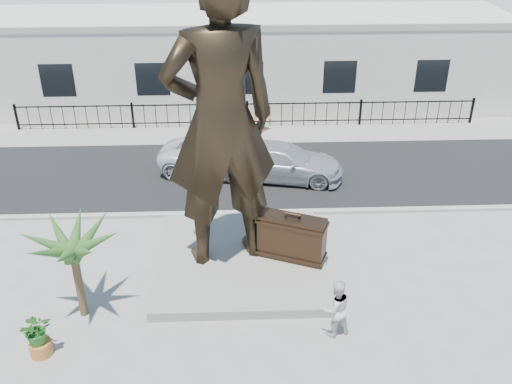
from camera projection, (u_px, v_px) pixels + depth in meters
ground at (259, 294)px, 16.61m from camera, size 100.00×100.00×0.00m
street at (250, 171)px, 23.61m from camera, size 40.00×7.00×0.01m
curb at (253, 213)px, 20.52m from camera, size 40.00×0.25×0.12m
far_sidewalk at (248, 133)px, 27.10m from camera, size 40.00×2.50×0.02m
plinth at (241, 260)px, 17.83m from camera, size 5.20×5.20×0.30m
fence at (247, 115)px, 27.52m from camera, size 22.00×0.10×1.20m
building at (245, 58)px, 30.42m from camera, size 28.00×7.00×4.40m
statue at (220, 122)px, 15.75m from camera, size 3.68×2.92×8.86m
suitcase at (292, 238)px, 17.37m from camera, size 2.13×1.38×1.44m
tourist at (336, 308)px, 14.79m from camera, size 0.97×0.85×1.68m
car_white at (220, 157)px, 23.15m from camera, size 5.25×3.23×1.36m
car_silver at (281, 162)px, 22.71m from camera, size 5.18×2.85×1.42m
worker at (262, 117)px, 26.84m from camera, size 1.12×0.91×1.51m
palm_tree at (85, 314)px, 15.86m from camera, size 1.80×1.80×3.20m
planter at (41, 348)px, 14.44m from camera, size 0.56×0.56×0.40m
shrub at (36, 329)px, 14.13m from camera, size 0.97×0.91×0.85m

